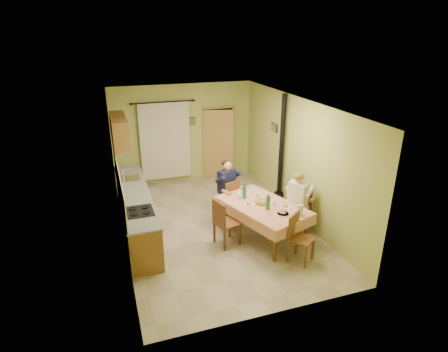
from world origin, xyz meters
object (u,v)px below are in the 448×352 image
object	(u,v)px
chair_far	(228,206)
stove_flue	(281,166)
man_right	(298,195)
chair_right	(297,220)
chair_left	(226,231)
dining_table	(262,221)
man_far	(228,183)
chair_near	(300,247)

from	to	relation	value
chair_far	stove_flue	distance (m)	1.69
chair_far	man_right	xyz separation A→B (m)	(1.21, -1.12, 0.59)
chair_right	chair_left	xyz separation A→B (m)	(-1.63, 0.01, 0.00)
dining_table	man_right	bearing A→B (deg)	-23.48
chair_left	man_far	world-z (taller)	man_far
chair_far	man_far	size ratio (longest dim) A/B	0.70
man_far	stove_flue	bearing A→B (deg)	-8.41
man_far	chair_near	bearing A→B (deg)	-90.71
chair_right	stove_flue	xyz separation A→B (m)	(0.27, 1.42, 0.73)
chair_far	chair_near	world-z (taller)	chair_far
chair_far	man_right	world-z (taller)	man_right
dining_table	chair_near	xyz separation A→B (m)	(0.32, -1.07, -0.09)
chair_near	chair_right	world-z (taller)	chair_right
man_far	chair_right	bearing A→B (deg)	-62.29
chair_right	chair_left	size ratio (longest dim) A/B	0.99
man_far	chair_left	bearing A→B (deg)	-129.80
chair_right	man_right	xyz separation A→B (m)	(-0.01, -0.01, 0.59)
man_far	dining_table	bearing A→B (deg)	-88.64
chair_far	dining_table	bearing A→B (deg)	-88.62
dining_table	man_right	distance (m)	0.94
chair_far	chair_right	world-z (taller)	chair_right
man_right	stove_flue	xyz separation A→B (m)	(0.28, 1.43, 0.15)
chair_near	man_right	world-z (taller)	man_right
man_far	man_right	size ratio (longest dim) A/B	1.00
chair_right	chair_left	world-z (taller)	chair_left
dining_table	chair_far	world-z (taller)	chair_far
chair_left	stove_flue	distance (m)	2.48
chair_right	man_far	world-z (taller)	man_far
chair_near	man_far	bearing A→B (deg)	-107.72
chair_right	chair_left	distance (m)	1.63
dining_table	chair_left	xyz separation A→B (m)	(-0.82, -0.04, -0.09)
chair_near	chair_right	bearing A→B (deg)	-152.24
man_far	stove_flue	world-z (taller)	stove_flue
man_right	stove_flue	bearing A→B (deg)	-39.68
chair_near	stove_flue	bearing A→B (deg)	-143.86
chair_near	stove_flue	xyz separation A→B (m)	(0.76, 2.44, 0.73)
dining_table	chair_near	size ratio (longest dim) A/B	2.29
dining_table	chair_right	bearing A→B (deg)	-22.90
dining_table	chair_right	world-z (taller)	chair_right
chair_near	man_far	world-z (taller)	man_far
chair_far	stove_flue	bearing A→B (deg)	-7.89
dining_table	chair_right	size ratio (longest dim) A/B	2.20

